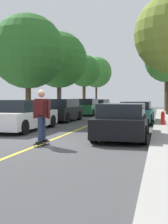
{
  "coord_description": "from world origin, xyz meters",
  "views": [
    {
      "loc": [
        3.76,
        -9.16,
        1.52
      ],
      "look_at": [
        0.06,
        5.09,
        0.81
      ],
      "focal_mm": 46.71,
      "sensor_mm": 36.0,
      "label": 1
    }
  ],
  "objects_px": {
    "parked_car_left_nearest": "(23,115)",
    "parked_car_right_near": "(137,112)",
    "skateboard": "(42,143)",
    "parked_car_left_near": "(61,110)",
    "parked_car_left_far": "(86,107)",
    "parked_car_left_farthest": "(100,106)",
    "fire_hydrant": "(163,118)",
    "street_tree_right_far": "(167,60)",
    "parked_car_right_nearest": "(123,121)",
    "street_tree_left_near": "(59,60)",
    "street_tree_left_far": "(84,71)",
    "street_tree_left_nearest": "(28,51)",
    "street_tree_left_farthest": "(96,72)",
    "skateboarder": "(41,113)",
    "streetlamp": "(60,80)"
  },
  "relations": [
    {
      "from": "parked_car_right_nearest",
      "to": "street_tree_left_nearest",
      "type": "relative_size",
      "value": 0.63
    },
    {
      "from": "skateboarder",
      "to": "skateboard",
      "type": "bearing_deg",
      "value": 88.29
    },
    {
      "from": "parked_car_right_near",
      "to": "street_tree_left_farthest",
      "type": "height_order",
      "value": "street_tree_left_farthest"
    },
    {
      "from": "fire_hydrant",
      "to": "streetlamp",
      "type": "bearing_deg",
      "value": 137.67
    },
    {
      "from": "parked_car_left_farthest",
      "to": "fire_hydrant",
      "type": "bearing_deg",
      "value": -67.19
    },
    {
      "from": "parked_car_right_near",
      "to": "skateboard",
      "type": "relative_size",
      "value": 5.28
    },
    {
      "from": "street_tree_left_near",
      "to": "skateboarder",
      "type": "xyz_separation_m",
      "value": [
        4.61,
        -14.81,
        -3.67
      ]
    },
    {
      "from": "street_tree_right_far",
      "to": "parked_car_left_far",
      "type": "bearing_deg",
      "value": -134.44
    },
    {
      "from": "parked_car_left_near",
      "to": "parked_car_left_far",
      "type": "xyz_separation_m",
      "value": [
        -0.0,
        6.84,
        -0.01
      ]
    },
    {
      "from": "parked_car_left_farthest",
      "to": "fire_hydrant",
      "type": "xyz_separation_m",
      "value": [
        6.38,
        -15.17,
        -0.19
      ]
    },
    {
      "from": "parked_car_left_near",
      "to": "parked_car_left_far",
      "type": "relative_size",
      "value": 0.91
    },
    {
      "from": "street_tree_left_near",
      "to": "parked_car_left_far",
      "type": "bearing_deg",
      "value": 33.78
    },
    {
      "from": "parked_car_left_farthest",
      "to": "parked_car_right_near",
      "type": "height_order",
      "value": "parked_car_left_farthest"
    },
    {
      "from": "street_tree_left_far",
      "to": "parked_car_left_far",
      "type": "bearing_deg",
      "value": -73.88
    },
    {
      "from": "parked_car_left_far",
      "to": "parked_car_right_nearest",
      "type": "xyz_separation_m",
      "value": [
        4.88,
        -13.82,
        -0.06
      ]
    },
    {
      "from": "street_tree_left_near",
      "to": "skateboarder",
      "type": "height_order",
      "value": "street_tree_left_near"
    },
    {
      "from": "street_tree_left_nearest",
      "to": "skateboarder",
      "type": "height_order",
      "value": "street_tree_left_nearest"
    },
    {
      "from": "parked_car_left_near",
      "to": "street_tree_left_nearest",
      "type": "height_order",
      "value": "street_tree_left_nearest"
    },
    {
      "from": "fire_hydrant",
      "to": "parked_car_left_nearest",
      "type": "bearing_deg",
      "value": -154.56
    },
    {
      "from": "street_tree_left_near",
      "to": "parked_car_left_nearest",
      "type": "bearing_deg",
      "value": -79.44
    },
    {
      "from": "street_tree_left_far",
      "to": "parked_car_left_farthest",
      "type": "bearing_deg",
      "value": -29.55
    },
    {
      "from": "parked_car_left_nearest",
      "to": "street_tree_left_nearest",
      "type": "distance_m",
      "value": 6.54
    },
    {
      "from": "parked_car_left_nearest",
      "to": "parked_car_right_near",
      "type": "distance_m",
      "value": 7.26
    },
    {
      "from": "parked_car_left_near",
      "to": "street_tree_left_farthest",
      "type": "distance_m",
      "value": 20.99
    },
    {
      "from": "parked_car_right_near",
      "to": "fire_hydrant",
      "type": "distance_m",
      "value": 2.78
    },
    {
      "from": "parked_car_left_far",
      "to": "parked_car_left_near",
      "type": "bearing_deg",
      "value": -90.0
    },
    {
      "from": "parked_car_right_near",
      "to": "skateboard",
      "type": "height_order",
      "value": "parked_car_right_near"
    },
    {
      "from": "parked_car_left_near",
      "to": "parked_car_left_farthest",
      "type": "xyz_separation_m",
      "value": [
        -0.0,
        12.74,
        -0.04
      ]
    },
    {
      "from": "street_tree_left_far",
      "to": "street_tree_right_far",
      "type": "distance_m",
      "value": 9.0
    },
    {
      "from": "street_tree_left_near",
      "to": "fire_hydrant",
      "type": "xyz_separation_m",
      "value": [
        8.42,
        -7.9,
        -4.23
      ]
    },
    {
      "from": "parked_car_left_farthest",
      "to": "street_tree_left_far",
      "type": "relative_size",
      "value": 0.73
    },
    {
      "from": "parked_car_left_far",
      "to": "parked_car_right_near",
      "type": "height_order",
      "value": "parked_car_left_far"
    },
    {
      "from": "parked_car_left_nearest",
      "to": "parked_car_left_farthest",
      "type": "height_order",
      "value": "parked_car_left_nearest"
    },
    {
      "from": "skateboard",
      "to": "street_tree_left_far",
      "type": "bearing_deg",
      "value": 101.24
    },
    {
      "from": "parked_car_left_nearest",
      "to": "parked_car_left_near",
      "type": "height_order",
      "value": "parked_car_left_near"
    },
    {
      "from": "parked_car_left_near",
      "to": "street_tree_right_far",
      "type": "height_order",
      "value": "street_tree_right_far"
    },
    {
      "from": "street_tree_left_farthest",
      "to": "street_tree_right_far",
      "type": "bearing_deg",
      "value": -36.23
    },
    {
      "from": "street_tree_left_nearest",
      "to": "skateboard",
      "type": "distance_m",
      "value": 10.84
    },
    {
      "from": "parked_car_left_nearest",
      "to": "parked_car_right_near",
      "type": "bearing_deg",
      "value": 47.77
    },
    {
      "from": "parked_car_left_nearest",
      "to": "fire_hydrant",
      "type": "distance_m",
      "value": 7.07
    },
    {
      "from": "parked_car_left_near",
      "to": "parked_car_left_farthest",
      "type": "relative_size",
      "value": 0.89
    },
    {
      "from": "parked_car_left_far",
      "to": "street_tree_left_near",
      "type": "height_order",
      "value": "street_tree_left_near"
    },
    {
      "from": "street_tree_right_far",
      "to": "fire_hydrant",
      "type": "xyz_separation_m",
      "value": [
        -0.54,
        -16.32,
        -4.97
      ]
    },
    {
      "from": "street_tree_left_near",
      "to": "skateboarder",
      "type": "relative_size",
      "value": 4.17
    },
    {
      "from": "parked_car_left_nearest",
      "to": "street_tree_left_nearest",
      "type": "bearing_deg",
      "value": 112.52
    },
    {
      "from": "street_tree_right_far",
      "to": "parked_car_left_farthest",
      "type": "bearing_deg",
      "value": -170.5
    },
    {
      "from": "parked_car_left_near",
      "to": "fire_hydrant",
      "type": "xyz_separation_m",
      "value": [
        6.38,
        -2.43,
        -0.23
      ]
    },
    {
      "from": "parked_car_right_nearest",
      "to": "street_tree_left_near",
      "type": "bearing_deg",
      "value": 119.04
    },
    {
      "from": "street_tree_left_near",
      "to": "parked_car_right_near",
      "type": "bearing_deg",
      "value": -38.82
    },
    {
      "from": "parked_car_right_near",
      "to": "street_tree_left_near",
      "type": "xyz_separation_m",
      "value": [
        -6.92,
        5.56,
        4.06
      ]
    }
  ]
}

